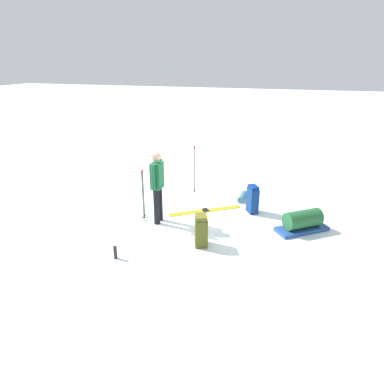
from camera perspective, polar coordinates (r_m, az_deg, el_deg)
ground_plane at (r=8.33m, az=-0.00°, el=-4.50°), size 80.00×80.00×0.00m
skier_standing at (r=7.88m, az=-5.73°, el=1.38°), size 0.57×0.24×1.70m
ski_pair_near at (r=8.76m, az=2.21°, el=-3.08°), size 1.21×1.65×0.05m
backpack_large_dark at (r=8.69m, az=9.94°, el=-1.22°), size 0.38×0.35×0.71m
backpack_bright at (r=7.09m, az=1.50°, el=-6.38°), size 0.39×0.35×0.67m
ski_poles_planted_near at (r=8.18m, az=-8.06°, el=-0.03°), size 0.21×0.11×1.22m
ski_poles_planted_far at (r=9.79m, az=0.42°, el=4.12°), size 0.23×0.12×1.34m
gear_sled at (r=8.07m, az=17.72°, el=-4.67°), size 1.07×1.21×0.49m
sleeping_mat_rolled at (r=9.51m, az=8.29°, el=-0.79°), size 0.55×0.19×0.18m
thermos_bottle at (r=6.89m, az=-12.50°, el=-9.68°), size 0.07×0.07×0.26m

